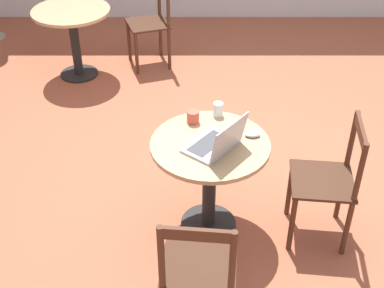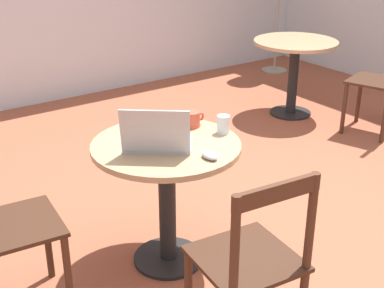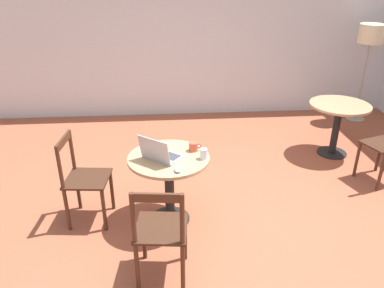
{
  "view_description": "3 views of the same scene",
  "coord_description": "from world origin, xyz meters",
  "px_view_note": "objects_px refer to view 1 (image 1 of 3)",
  "views": [
    {
      "loc": [
        -3.31,
        0.35,
        2.67
      ],
      "look_at": [
        -0.41,
        0.35,
        0.58
      ],
      "focal_mm": 50.0,
      "sensor_mm": 36.0,
      "label": 1
    },
    {
      "loc": [
        -1.89,
        -1.87,
        1.79
      ],
      "look_at": [
        -0.29,
        0.41,
        0.57
      ],
      "focal_mm": 50.0,
      "sensor_mm": 36.0,
      "label": 2
    },
    {
      "loc": [
        -0.59,
        -2.85,
        2.31
      ],
      "look_at": [
        -0.33,
        0.57,
        0.67
      ],
      "focal_mm": 35.0,
      "sensor_mm": 36.0,
      "label": 3
    }
  ],
  "objects_px": {
    "cafe_table_mid": "(73,26)",
    "mug": "(193,117)",
    "chair_near_front": "(328,182)",
    "mouse": "(253,134)",
    "chair_mid_front": "(152,24)",
    "cafe_table_near": "(210,164)",
    "drinking_glass": "(218,110)",
    "laptop": "(216,143)",
    "chair_near_left": "(199,271)"
  },
  "relations": [
    {
      "from": "cafe_table_near",
      "to": "chair_mid_front",
      "type": "height_order",
      "value": "chair_mid_front"
    },
    {
      "from": "chair_near_left",
      "to": "drinking_glass",
      "type": "bearing_deg",
      "value": -7.02
    },
    {
      "from": "chair_near_front",
      "to": "mug",
      "type": "xyz_separation_m",
      "value": [
        0.32,
        0.88,
        0.3
      ]
    },
    {
      "from": "cafe_table_mid",
      "to": "chair_near_left",
      "type": "distance_m",
      "value": 3.28
    },
    {
      "from": "chair_mid_front",
      "to": "drinking_glass",
      "type": "height_order",
      "value": "chair_mid_front"
    },
    {
      "from": "chair_near_front",
      "to": "chair_mid_front",
      "type": "relative_size",
      "value": 1.0
    },
    {
      "from": "chair_mid_front",
      "to": "drinking_glass",
      "type": "xyz_separation_m",
      "value": [
        -2.16,
        -0.59,
        0.3
      ]
    },
    {
      "from": "chair_mid_front",
      "to": "mouse",
      "type": "height_order",
      "value": "chair_mid_front"
    },
    {
      "from": "mouse",
      "to": "cafe_table_mid",
      "type": "bearing_deg",
      "value": 36.04
    },
    {
      "from": "cafe_table_mid",
      "to": "chair_near_front",
      "type": "relative_size",
      "value": 0.85
    },
    {
      "from": "chair_near_front",
      "to": "laptop",
      "type": "distance_m",
      "value": 0.79
    },
    {
      "from": "cafe_table_near",
      "to": "drinking_glass",
      "type": "height_order",
      "value": "drinking_glass"
    },
    {
      "from": "chair_near_front",
      "to": "laptop",
      "type": "relative_size",
      "value": 2.07
    },
    {
      "from": "cafe_table_near",
      "to": "chair_mid_front",
      "type": "xyz_separation_m",
      "value": [
        2.48,
        0.53,
        -0.09
      ]
    },
    {
      "from": "chair_mid_front",
      "to": "cafe_table_mid",
      "type": "bearing_deg",
      "value": 108.16
    },
    {
      "from": "cafe_table_mid",
      "to": "mouse",
      "type": "relative_size",
      "value": 7.66
    },
    {
      "from": "chair_near_front",
      "to": "chair_mid_front",
      "type": "height_order",
      "value": "same"
    },
    {
      "from": "cafe_table_mid",
      "to": "chair_mid_front",
      "type": "xyz_separation_m",
      "value": [
        0.25,
        -0.76,
        -0.09
      ]
    },
    {
      "from": "cafe_table_near",
      "to": "laptop",
      "type": "height_order",
      "value": "laptop"
    },
    {
      "from": "cafe_table_mid",
      "to": "mug",
      "type": "xyz_separation_m",
      "value": [
        -1.99,
        -1.19,
        0.21
      ]
    },
    {
      "from": "mouse",
      "to": "cafe_table_near",
      "type": "bearing_deg",
      "value": 104.79
    },
    {
      "from": "mouse",
      "to": "laptop",
      "type": "bearing_deg",
      "value": 120.79
    },
    {
      "from": "mouse",
      "to": "chair_mid_front",
      "type": "bearing_deg",
      "value": 18.52
    },
    {
      "from": "mouse",
      "to": "drinking_glass",
      "type": "relative_size",
      "value": 1.02
    },
    {
      "from": "cafe_table_near",
      "to": "cafe_table_mid",
      "type": "relative_size",
      "value": 1.0
    },
    {
      "from": "chair_near_front",
      "to": "drinking_glass",
      "type": "bearing_deg",
      "value": 60.33
    },
    {
      "from": "cafe_table_mid",
      "to": "cafe_table_near",
      "type": "bearing_deg",
      "value": -149.84
    },
    {
      "from": "chair_mid_front",
      "to": "laptop",
      "type": "bearing_deg",
      "value": -167.45
    },
    {
      "from": "cafe_table_mid",
      "to": "chair_near_front",
      "type": "bearing_deg",
      "value": -138.25
    },
    {
      "from": "cafe_table_near",
      "to": "mug",
      "type": "distance_m",
      "value": 0.34
    },
    {
      "from": "cafe_table_near",
      "to": "cafe_table_mid",
      "type": "distance_m",
      "value": 2.58
    },
    {
      "from": "mug",
      "to": "chair_near_left",
      "type": "bearing_deg",
      "value": -178.47
    },
    {
      "from": "laptop",
      "to": "drinking_glass",
      "type": "height_order",
      "value": "laptop"
    },
    {
      "from": "drinking_glass",
      "to": "chair_mid_front",
      "type": "bearing_deg",
      "value": 15.37
    },
    {
      "from": "mug",
      "to": "chair_near_front",
      "type": "bearing_deg",
      "value": -110.34
    },
    {
      "from": "chair_near_left",
      "to": "drinking_glass",
      "type": "height_order",
      "value": "chair_near_left"
    },
    {
      "from": "chair_near_left",
      "to": "mouse",
      "type": "bearing_deg",
      "value": -21.56
    },
    {
      "from": "chair_near_front",
      "to": "chair_near_left",
      "type": "bearing_deg",
      "value": 131.07
    },
    {
      "from": "cafe_table_near",
      "to": "laptop",
      "type": "xyz_separation_m",
      "value": [
        -0.07,
        -0.04,
        0.22
      ]
    },
    {
      "from": "chair_near_front",
      "to": "cafe_table_near",
      "type": "bearing_deg",
      "value": 83.81
    },
    {
      "from": "laptop",
      "to": "mouse",
      "type": "bearing_deg",
      "value": -59.21
    },
    {
      "from": "chair_near_front",
      "to": "chair_near_left",
      "type": "xyz_separation_m",
      "value": [
        -0.74,
        0.85,
        0.0
      ]
    },
    {
      "from": "chair_near_left",
      "to": "chair_mid_front",
      "type": "distance_m",
      "value": 3.33
    },
    {
      "from": "laptop",
      "to": "mug",
      "type": "height_order",
      "value": "laptop"
    },
    {
      "from": "chair_near_left",
      "to": "mouse",
      "type": "distance_m",
      "value": 1.0
    },
    {
      "from": "cafe_table_near",
      "to": "chair_near_left",
      "type": "bearing_deg",
      "value": 174.45
    },
    {
      "from": "chair_near_left",
      "to": "chair_near_front",
      "type": "bearing_deg",
      "value": -48.93
    },
    {
      "from": "chair_near_front",
      "to": "mouse",
      "type": "distance_m",
      "value": 0.58
    },
    {
      "from": "chair_near_left",
      "to": "mug",
      "type": "distance_m",
      "value": 1.1
    },
    {
      "from": "chair_near_front",
      "to": "mouse",
      "type": "xyz_separation_m",
      "value": [
        0.16,
        0.49,
        0.27
      ]
    }
  ]
}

